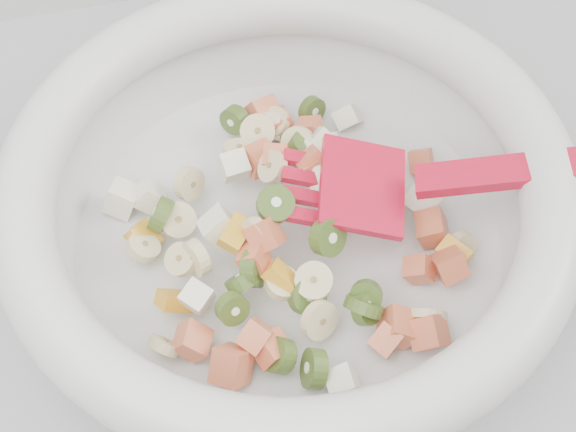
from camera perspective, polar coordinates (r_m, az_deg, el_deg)
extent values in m
cube|color=gray|center=(1.09, 1.75, -13.68)|extent=(2.00, 0.60, 0.90)
cylinder|color=silver|center=(0.66, 0.00, -1.96)|extent=(0.33, 0.33, 0.02)
torus|color=silver|center=(0.60, 0.00, 2.05)|extent=(0.40, 0.40, 0.04)
cylinder|color=beige|center=(0.59, 2.05, -6.74)|extent=(0.04, 0.03, 0.03)
cylinder|color=beige|center=(0.65, 11.16, -1.98)|extent=(0.03, 0.02, 0.03)
cylinder|color=beige|center=(0.65, -6.40, 2.08)|extent=(0.03, 0.03, 0.03)
cylinder|color=beige|center=(0.67, 0.64, 4.76)|extent=(0.03, 0.03, 0.02)
cylinder|color=beige|center=(0.60, -2.17, -1.10)|extent=(0.02, 0.03, 0.02)
cylinder|color=beige|center=(0.64, -7.14, -0.28)|extent=(0.04, 0.03, 0.03)
cylinder|color=beige|center=(0.60, -8.04, -8.31)|extent=(0.03, 0.03, 0.03)
cylinder|color=beige|center=(0.68, -2.00, 5.47)|extent=(0.03, 0.03, 0.02)
cylinder|color=beige|center=(0.61, 8.98, -6.39)|extent=(0.03, 0.02, 0.03)
cylinder|color=beige|center=(0.70, -0.81, 6.10)|extent=(0.03, 0.04, 0.03)
cylinder|color=beige|center=(0.63, -1.01, 3.21)|extent=(0.03, 0.03, 0.03)
cylinder|color=beige|center=(0.59, 1.71, -4.20)|extent=(0.03, 0.03, 0.02)
cylinder|color=beige|center=(0.64, -9.32, -1.96)|extent=(0.03, 0.03, 0.02)
cylinder|color=beige|center=(0.61, -5.94, -2.69)|extent=(0.02, 0.03, 0.03)
cylinder|color=beige|center=(0.60, -0.38, -4.34)|extent=(0.03, 0.03, 0.01)
cylinder|color=beige|center=(0.63, 4.49, 1.27)|extent=(0.03, 0.02, 0.03)
cylinder|color=beige|center=(0.67, -3.16, 4.22)|extent=(0.03, 0.03, 0.02)
cylinder|color=beige|center=(0.61, -6.92, -2.80)|extent=(0.03, 0.03, 0.02)
cube|color=#D26F42|center=(0.60, 9.11, -7.50)|extent=(0.03, 0.03, 0.03)
cube|color=#D26F42|center=(0.66, -1.85, 3.71)|extent=(0.03, 0.03, 0.02)
cube|color=#D26F42|center=(0.71, -1.66, 6.62)|extent=(0.03, 0.04, 0.03)
cube|color=#D26F42|center=(0.69, 8.61, 3.53)|extent=(0.02, 0.03, 0.03)
cube|color=#D26F42|center=(0.63, 10.42, -3.15)|extent=(0.03, 0.03, 0.03)
cube|color=#D26F42|center=(0.63, 8.47, -3.43)|extent=(0.03, 0.02, 0.03)
cube|color=#D26F42|center=(0.64, 1.65, 3.31)|extent=(0.03, 0.03, 0.03)
cube|color=#D26F42|center=(0.59, -6.20, -8.02)|extent=(0.03, 0.03, 0.03)
cube|color=#D26F42|center=(0.60, -2.23, -2.80)|extent=(0.03, 0.03, 0.03)
cube|color=#D26F42|center=(0.60, -1.50, -1.25)|extent=(0.03, 0.03, 0.03)
cube|color=#D26F42|center=(0.59, -1.07, -8.58)|extent=(0.03, 0.03, 0.03)
cube|color=#D26F42|center=(0.69, 1.38, 5.54)|extent=(0.03, 0.03, 0.03)
cube|color=#D26F42|center=(0.65, 9.29, -0.78)|extent=(0.03, 0.03, 0.03)
cube|color=#D26F42|center=(0.58, -2.09, -7.78)|extent=(0.03, 0.03, 0.03)
cube|color=#D26F42|center=(0.60, 7.14, -7.13)|extent=(0.03, 0.03, 0.03)
cube|color=#D26F42|center=(0.64, 1.42, 3.20)|extent=(0.02, 0.03, 0.02)
cube|color=#D26F42|center=(0.60, 6.32, -8.00)|extent=(0.03, 0.03, 0.02)
cube|color=#D26F42|center=(0.64, -0.81, 3.85)|extent=(0.02, 0.03, 0.02)
cube|color=#D26F42|center=(0.58, -3.65, -9.63)|extent=(0.04, 0.04, 0.04)
cube|color=#D26F42|center=(0.70, -0.47, 6.10)|extent=(0.02, 0.02, 0.02)
cylinder|color=olive|center=(0.59, 5.06, -6.02)|extent=(0.03, 0.03, 0.02)
cylinder|color=olive|center=(0.64, -8.23, 0.09)|extent=(0.03, 0.03, 0.04)
cylinder|color=olive|center=(0.70, -3.46, 6.23)|extent=(0.03, 0.03, 0.03)
cylinder|color=olive|center=(0.60, 1.25, -5.20)|extent=(0.04, 0.04, 0.03)
cylinder|color=olive|center=(0.60, 2.60, -1.38)|extent=(0.03, 0.03, 0.04)
cylinder|color=olive|center=(0.60, -0.82, 0.77)|extent=(0.03, 0.03, 0.02)
cylinder|color=olive|center=(0.60, -2.18, -3.38)|extent=(0.03, 0.03, 0.04)
cylinder|color=olive|center=(0.66, 1.15, 4.47)|extent=(0.04, 0.04, 0.02)
cylinder|color=olive|center=(0.59, 4.91, -5.86)|extent=(0.04, 0.03, 0.03)
cylinder|color=olive|center=(0.58, 1.70, -9.84)|extent=(0.02, 0.04, 0.04)
cylinder|color=olive|center=(0.71, 1.56, 6.87)|extent=(0.03, 0.02, 0.03)
cylinder|color=olive|center=(0.60, 5.05, -5.21)|extent=(0.03, 0.03, 0.03)
cylinder|color=olive|center=(0.59, -3.62, -5.99)|extent=(0.03, 0.02, 0.03)
cylinder|color=olive|center=(0.60, -2.92, -4.21)|extent=(0.03, 0.03, 0.03)
cylinder|color=olive|center=(0.59, -0.54, -9.01)|extent=(0.03, 0.03, 0.03)
cube|color=#F0ECCC|center=(0.67, 2.29, 4.48)|extent=(0.03, 0.04, 0.04)
cube|color=#F0ECCC|center=(0.66, 8.60, 1.02)|extent=(0.03, 0.04, 0.03)
cube|color=#F0ECCC|center=(0.65, 6.36, 2.09)|extent=(0.03, 0.03, 0.03)
cube|color=#F0ECCC|center=(0.67, -10.69, 1.10)|extent=(0.03, 0.03, 0.03)
cube|color=#F0ECCC|center=(0.71, 3.86, 6.37)|extent=(0.03, 0.02, 0.03)
cube|color=#F0ECCC|center=(0.60, -5.92, -5.24)|extent=(0.03, 0.03, 0.02)
cube|color=#F0ECCC|center=(0.58, 3.59, -10.74)|extent=(0.02, 0.02, 0.02)
cube|color=#F0ECCC|center=(0.67, 2.28, 4.64)|extent=(0.02, 0.03, 0.03)
cube|color=#F0ECCC|center=(0.62, -4.37, -0.78)|extent=(0.03, 0.03, 0.04)
cube|color=#F0ECCC|center=(0.63, 2.64, 2.25)|extent=(0.03, 0.03, 0.03)
cube|color=#F0ECCC|center=(0.65, -3.51, 3.25)|extent=(0.02, 0.03, 0.03)
cube|color=#F0ECCC|center=(0.66, -9.01, 1.24)|extent=(0.03, 0.02, 0.03)
cube|color=#F0ECCC|center=(0.70, -1.18, 5.97)|extent=(0.03, 0.03, 0.03)
cube|color=gold|center=(0.59, -0.42, -4.07)|extent=(0.03, 0.03, 0.03)
cube|color=gold|center=(0.61, -7.31, -5.45)|extent=(0.03, 0.02, 0.03)
cube|color=gold|center=(0.64, 10.73, -2.31)|extent=(0.03, 0.03, 0.02)
cube|color=gold|center=(0.60, -3.41, -1.12)|extent=(0.03, 0.03, 0.02)
cube|color=gold|center=(0.64, -9.32, -1.39)|extent=(0.03, 0.03, 0.03)
cube|color=#B8102A|center=(0.62, 4.82, 1.90)|extent=(0.08, 0.09, 0.03)
cube|color=#B8102A|center=(0.64, 1.04, 3.66)|extent=(0.03, 0.02, 0.01)
cube|color=#B8102A|center=(0.62, 0.98, 2.48)|extent=(0.03, 0.02, 0.01)
cube|color=#B8102A|center=(0.61, 0.92, 1.27)|extent=(0.03, 0.02, 0.01)
cube|color=#B8102A|center=(0.61, 0.85, 0.01)|extent=(0.03, 0.02, 0.01)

